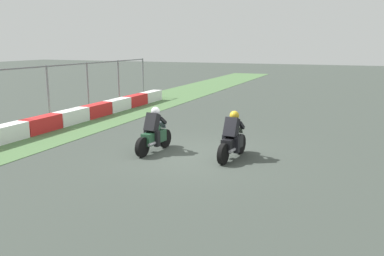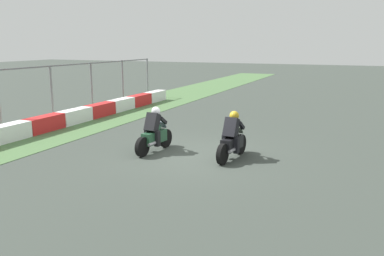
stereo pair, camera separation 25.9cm
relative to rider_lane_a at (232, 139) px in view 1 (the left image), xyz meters
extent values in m
plane|color=#3C433D|center=(-0.15, 1.24, -0.62)|extent=(120.00, 120.00, 0.00)
cube|color=#4F7444|center=(-0.15, 8.24, -0.62)|extent=(72.00, 4.18, 0.02)
cube|color=white|center=(-1.10, 8.32, -0.30)|extent=(1.87, 0.60, 0.64)
cube|color=red|center=(0.81, 8.32, -0.30)|extent=(1.87, 0.60, 0.64)
cube|color=white|center=(2.72, 8.32, -0.30)|extent=(1.87, 0.60, 0.64)
cube|color=red|center=(4.63, 8.32, -0.30)|extent=(1.87, 0.60, 0.64)
cube|color=white|center=(6.54, 8.32, -0.30)|extent=(1.87, 0.60, 0.64)
cube|color=red|center=(8.45, 8.32, -0.30)|extent=(1.87, 0.60, 0.64)
cube|color=white|center=(10.36, 8.32, -0.30)|extent=(1.87, 0.60, 0.64)
cylinder|color=slate|center=(2.86, 9.69, 0.67)|extent=(0.10, 0.10, 2.58)
cylinder|color=slate|center=(5.87, 9.69, 0.67)|extent=(0.10, 0.10, 2.58)
cylinder|color=slate|center=(8.88, 9.69, 0.67)|extent=(0.10, 0.10, 2.58)
cylinder|color=slate|center=(11.89, 9.69, 0.67)|extent=(0.10, 0.10, 2.58)
cylinder|color=black|center=(0.70, -0.07, -0.30)|extent=(0.65, 0.21, 0.64)
cylinder|color=black|center=(-0.69, 0.07, -0.30)|extent=(0.65, 0.21, 0.64)
cube|color=black|center=(0.00, 0.00, -0.12)|extent=(1.13, 0.43, 0.40)
ellipsoid|color=black|center=(0.10, -0.01, 0.18)|extent=(0.51, 0.35, 0.24)
cube|color=red|center=(-0.50, 0.05, -0.10)|extent=(0.08, 0.17, 0.08)
cylinder|color=#A5A5AD|center=(-0.36, -0.12, -0.25)|extent=(0.43, 0.14, 0.10)
cube|color=black|center=(-0.10, 0.01, 0.40)|extent=(0.52, 0.45, 0.66)
sphere|color=gold|center=(0.12, -0.01, 0.74)|extent=(0.33, 0.33, 0.30)
cube|color=#5D6C5E|center=(0.50, -0.05, 0.22)|extent=(0.18, 0.27, 0.23)
cube|color=black|center=(-0.09, 0.21, -0.12)|extent=(0.19, 0.16, 0.52)
cube|color=black|center=(-0.14, -0.19, -0.12)|extent=(0.19, 0.16, 0.52)
cube|color=black|center=(0.30, 0.15, 0.42)|extent=(0.39, 0.14, 0.31)
cube|color=black|center=(0.26, -0.21, 0.42)|extent=(0.39, 0.14, 0.31)
cylinder|color=black|center=(0.50, 2.59, -0.30)|extent=(0.65, 0.20, 0.64)
cylinder|color=black|center=(-0.90, 2.72, -0.30)|extent=(0.65, 0.20, 0.64)
cube|color=#244E33|center=(-0.20, 2.65, -0.12)|extent=(1.12, 0.42, 0.40)
ellipsoid|color=#244E33|center=(-0.10, 2.64, 0.18)|extent=(0.51, 0.34, 0.24)
cube|color=red|center=(-0.71, 2.70, -0.10)|extent=(0.07, 0.16, 0.08)
cylinder|color=#A5A5AD|center=(-0.56, 2.52, -0.25)|extent=(0.43, 0.14, 0.10)
cube|color=black|center=(-0.30, 2.66, 0.40)|extent=(0.52, 0.44, 0.66)
sphere|color=silver|center=(-0.08, 2.64, 0.74)|extent=(0.33, 0.33, 0.30)
cube|color=#4C5762|center=(0.30, 2.61, 0.22)|extent=(0.18, 0.27, 0.23)
cube|color=black|center=(-0.30, 2.86, -0.12)|extent=(0.19, 0.16, 0.52)
cube|color=black|center=(-0.34, 2.46, -0.12)|extent=(0.19, 0.16, 0.52)
cube|color=black|center=(0.10, 2.81, 0.42)|extent=(0.39, 0.13, 0.31)
cube|color=black|center=(0.06, 2.45, 0.42)|extent=(0.39, 0.13, 0.31)
camera|label=1|loc=(-11.95, -3.48, 2.95)|focal=38.06mm
camera|label=2|loc=(-11.85, -3.72, 2.95)|focal=38.06mm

